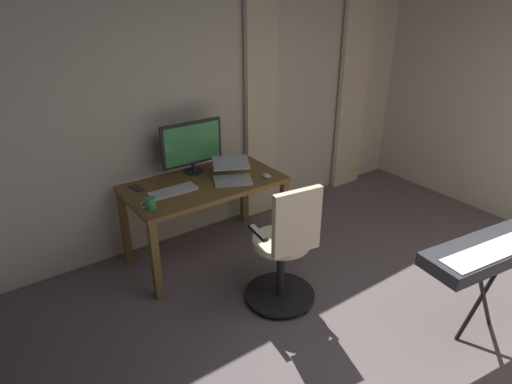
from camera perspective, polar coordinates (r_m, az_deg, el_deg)
back_room_partition at (r=4.35m, az=-3.89°, el=11.58°), size 4.82×0.10×2.51m
curtain_left_panel at (r=5.35m, az=12.35°, el=11.85°), size 0.41×0.06×2.17m
curtain_right_panel at (r=4.49m, az=0.62°, el=9.85°), size 0.35×0.06×2.17m
desk at (r=3.87m, az=-6.69°, el=0.01°), size 1.34×0.73×0.74m
office_chair at (r=3.32m, az=3.84°, el=-7.64°), size 0.56×0.56×1.04m
computer_monitor at (r=3.95m, az=-8.28°, el=6.06°), size 0.58×0.18×0.47m
computer_keyboard at (r=3.67m, az=-10.69°, el=0.11°), size 0.40×0.14×0.02m
laptop at (r=3.83m, az=-3.13°, el=2.37°), size 0.43×0.44×0.16m
computer_mouse at (r=3.88m, az=1.36°, el=2.09°), size 0.06×0.10×0.04m
cell_phone_face_up at (r=4.14m, az=-2.07°, el=3.45°), size 0.13×0.16×0.01m
cell_phone_by_monitor at (r=3.81m, az=-15.20°, el=0.49°), size 0.08×0.15×0.01m
mug_tea at (r=3.43m, az=-13.54°, el=-1.45°), size 0.12×0.08×0.09m
piano_keyboard at (r=3.33m, az=28.60°, el=-6.58°), size 1.15×0.46×0.77m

